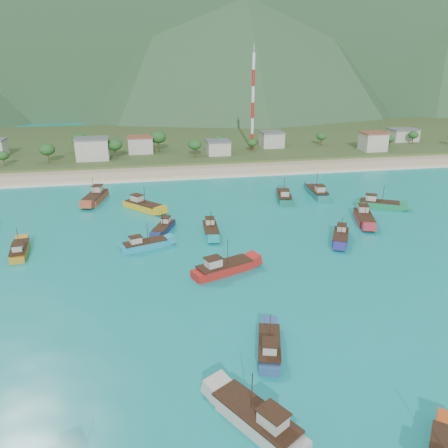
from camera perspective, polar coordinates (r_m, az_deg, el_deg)
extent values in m
plane|color=#0C7F88|center=(77.69, -2.45, -6.98)|extent=(600.00, 600.00, 0.00)
cube|color=beige|center=(151.87, -6.92, 6.69)|extent=(400.00, 18.00, 1.20)
cube|color=#385123|center=(211.55, -8.20, 10.52)|extent=(400.00, 110.00, 2.40)
cube|color=white|center=(142.68, -6.63, 5.80)|extent=(400.00, 2.50, 0.08)
cube|color=#284C2D|center=(371.59, -17.21, 25.71)|extent=(800.00, 160.00, 150.00)
cube|color=beige|center=(170.46, -16.76, 9.33)|extent=(11.50, 8.93, 7.52)
cube|color=beige|center=(178.89, -10.84, 10.08)|extent=(9.43, 7.86, 6.09)
cube|color=beige|center=(173.07, -0.79, 9.91)|extent=(8.62, 8.70, 5.00)
cube|color=beige|center=(189.53, 6.23, 10.88)|extent=(8.99, 8.67, 6.05)
cube|color=beige|center=(190.33, 18.88, 10.10)|extent=(9.11, 8.10, 6.93)
cube|color=beige|center=(219.11, 22.32, 10.66)|extent=(11.82, 8.46, 5.07)
cylinder|color=red|center=(184.72, 3.67, 10.74)|extent=(1.20, 1.20, 6.25)
cylinder|color=white|center=(183.77, 3.72, 12.66)|extent=(1.20, 1.20, 6.25)
cylinder|color=red|center=(183.03, 3.76, 14.60)|extent=(1.20, 1.20, 6.25)
cylinder|color=white|center=(182.50, 3.81, 16.55)|extent=(1.20, 1.20, 6.25)
cylinder|color=red|center=(182.19, 3.86, 18.51)|extent=(1.20, 1.20, 6.25)
cylinder|color=white|center=(182.09, 3.91, 20.47)|extent=(1.20, 1.20, 6.25)
cube|color=teal|center=(96.67, -1.74, -0.95)|extent=(3.56, 10.04, 1.79)
cube|color=beige|center=(97.97, -1.86, 0.36)|extent=(1.95, 2.36, 1.46)
cylinder|color=#382114|center=(95.12, -1.73, 0.56)|extent=(0.12, 0.12, 4.04)
cube|color=#16804B|center=(120.84, 19.61, 2.32)|extent=(11.15, 8.13, 1.99)
cube|color=beige|center=(120.25, 18.65, 3.25)|extent=(3.15, 2.96, 1.62)
cylinder|color=#382114|center=(119.96, 20.09, 3.75)|extent=(0.12, 0.12, 4.48)
cube|color=#186655|center=(121.54, 7.82, 3.46)|extent=(5.92, 11.85, 2.07)
cube|color=beige|center=(118.79, 7.95, 4.00)|extent=(2.63, 3.00, 1.68)
cylinder|color=#382114|center=(121.24, 7.87, 5.07)|extent=(0.12, 0.12, 4.65)
cube|color=navy|center=(98.90, -7.90, -0.68)|extent=(5.99, 9.44, 1.66)
cube|color=beige|center=(100.02, -7.59, 0.49)|extent=(2.34, 2.55, 1.35)
cylinder|color=#382114|center=(97.51, -8.08, 0.68)|extent=(0.12, 0.12, 3.73)
cube|color=navy|center=(96.04, 14.97, -1.83)|extent=(7.12, 10.03, 1.78)
cube|color=beige|center=(97.34, 15.12, -0.52)|extent=(2.63, 2.81, 1.45)
cylinder|color=#382114|center=(94.49, 15.12, -0.32)|extent=(0.12, 0.12, 4.01)
cube|color=#BDB6AC|center=(50.03, 4.16, -24.23)|extent=(8.75, 11.44, 2.06)
cube|color=beige|center=(47.63, 6.42, -24.02)|extent=(3.12, 3.28, 1.68)
cylinder|color=#382114|center=(48.06, 3.67, -21.00)|extent=(0.12, 0.12, 4.64)
cube|color=#A84629|center=(124.08, -16.45, 3.20)|extent=(6.42, 12.90, 2.25)
cube|color=beige|center=(125.82, -16.19, 4.43)|extent=(2.86, 3.26, 1.83)
cylinder|color=#382114|center=(122.46, -16.72, 4.73)|extent=(0.12, 0.12, 5.07)
cube|color=red|center=(78.98, 0.08, -5.95)|extent=(11.97, 7.34, 2.09)
cube|color=beige|center=(77.04, -1.41, -5.10)|extent=(3.20, 2.91, 1.70)
cylinder|color=#382114|center=(77.84, 0.49, -3.59)|extent=(0.12, 0.12, 4.71)
cube|color=gold|center=(114.08, -10.47, 2.18)|extent=(10.18, 11.02, 2.11)
cube|color=beige|center=(115.24, -11.31, 3.31)|extent=(3.33, 3.38, 1.71)
cylinder|color=#382114|center=(112.59, -10.35, 3.77)|extent=(0.12, 0.12, 4.75)
cube|color=#A32932|center=(108.68, 17.82, 0.58)|extent=(6.78, 11.93, 2.08)
cube|color=beige|center=(110.27, 17.73, 1.91)|extent=(2.80, 3.13, 1.69)
cylinder|color=#382114|center=(107.03, 18.07, 2.17)|extent=(0.12, 0.12, 4.68)
cube|color=teal|center=(90.57, -10.20, -2.82)|extent=(10.07, 5.65, 1.76)
cube|color=beige|center=(89.43, -11.46, -2.11)|extent=(2.63, 2.35, 1.43)
cylinder|color=#382114|center=(89.65, -9.99, -1.08)|extent=(0.12, 0.12, 3.95)
cube|color=#C3851B|center=(95.63, -25.11, -3.25)|extent=(3.98, 9.87, 1.74)
cube|color=beige|center=(93.25, -25.37, -2.83)|extent=(2.01, 2.38, 1.42)
cylinder|color=#382114|center=(95.12, -25.33, -1.56)|extent=(0.12, 0.12, 3.92)
cube|color=#1E746F|center=(126.86, 12.01, 3.95)|extent=(4.61, 12.32, 2.19)
cube|color=beige|center=(124.07, 12.41, 4.51)|extent=(2.44, 2.92, 1.78)
cylinder|color=#382114|center=(126.55, 12.04, 5.59)|extent=(0.12, 0.12, 4.93)
cube|color=#284C83|center=(59.84, 5.91, -15.85)|extent=(5.25, 9.77, 1.70)
cube|color=beige|center=(57.38, 5.98, -15.73)|extent=(2.24, 2.52, 1.38)
cylinder|color=#382114|center=(58.69, 6.01, -13.36)|extent=(0.12, 0.12, 3.83)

